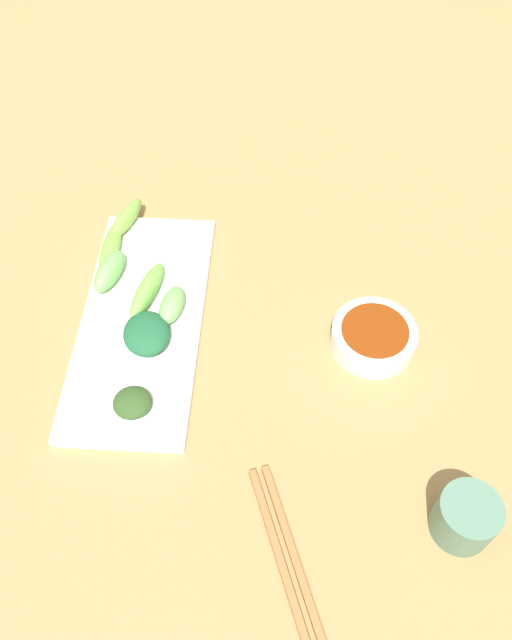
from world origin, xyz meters
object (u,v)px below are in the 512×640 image
object	(u,v)px
chopsticks	(291,571)
tea_cup	(465,518)
sauce_bowl	(374,337)
serving_plate	(142,321)

from	to	relation	value
chopsticks	tea_cup	world-z (taller)	tea_cup
chopsticks	tea_cup	distance (m)	0.19
sauce_bowl	serving_plate	size ratio (longest dim) A/B	0.30
serving_plate	chopsticks	size ratio (longest dim) A/B	1.61
sauce_bowl	serving_plate	xyz separation A→B (m)	(0.30, -0.02, -0.01)
sauce_bowl	chopsticks	xyz separation A→B (m)	(0.10, 0.29, -0.01)
sauce_bowl	chopsticks	world-z (taller)	sauce_bowl
chopsticks	tea_cup	size ratio (longest dim) A/B	3.46
serving_plate	tea_cup	world-z (taller)	tea_cup
serving_plate	chopsticks	bearing A→B (deg)	123.69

